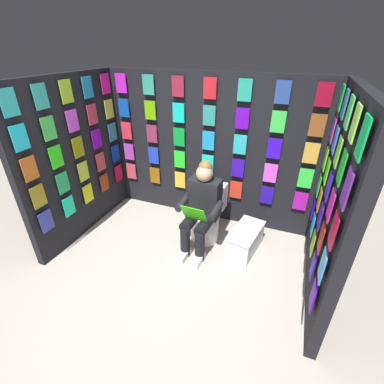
{
  "coord_description": "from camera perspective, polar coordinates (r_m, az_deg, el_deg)",
  "views": [
    {
      "loc": [
        -1.1,
        1.63,
        2.41
      ],
      "look_at": [
        -0.06,
        -0.99,
        0.85
      ],
      "focal_mm": 25.18,
      "sensor_mm": 36.0,
      "label": 1
    }
  ],
  "objects": [
    {
      "name": "ground_plane",
      "position": [
        3.11,
        -8.45,
        -22.27
      ],
      "size": [
        30.0,
        30.0,
        0.0
      ],
      "primitive_type": "plane",
      "color": "#B2A899"
    },
    {
      "name": "toilet",
      "position": [
        3.71,
        3.2,
        -5.22
      ],
      "size": [
        0.41,
        0.56,
        0.77
      ],
      "rotation": [
        0.0,
        0.0,
        -0.06
      ],
      "color": "white",
      "rests_on": "ground"
    },
    {
      "name": "person_reading",
      "position": [
        3.39,
        1.92,
        -3.35
      ],
      "size": [
        0.54,
        0.7,
        1.19
      ],
      "rotation": [
        0.0,
        0.0,
        -0.06
      ],
      "color": "black",
      "rests_on": "ground"
    },
    {
      "name": "display_wall_right",
      "position": [
        3.91,
        -23.35,
        6.36
      ],
      "size": [
        0.14,
        1.8,
        2.11
      ],
      "color": "black",
      "rests_on": "ground"
    },
    {
      "name": "display_wall_left",
      "position": [
        2.91,
        27.76,
        -2.31
      ],
      "size": [
        0.14,
        1.8,
        2.11
      ],
      "color": "black",
      "rests_on": "ground"
    },
    {
      "name": "comic_longbox_near",
      "position": [
        3.63,
        11.23,
        -9.88
      ],
      "size": [
        0.42,
        0.66,
        0.33
      ],
      "rotation": [
        0.0,
        0.0,
        -0.18
      ],
      "color": "silver",
      "rests_on": "ground"
    },
    {
      "name": "display_wall_back",
      "position": [
        3.89,
        3.79,
        8.63
      ],
      "size": [
        3.11,
        0.14,
        2.11
      ],
      "color": "black",
      "rests_on": "ground"
    }
  ]
}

